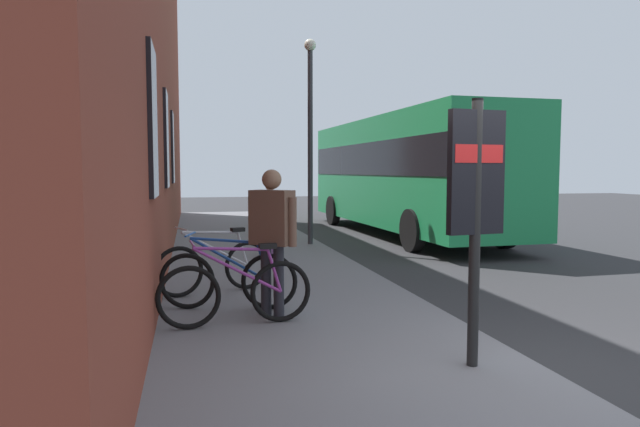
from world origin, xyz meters
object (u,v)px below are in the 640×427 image
at_px(city_bus, 404,169).
at_px(street_lamp, 310,123).
at_px(bicycle_leaning_wall, 237,292).
at_px(transit_info_sign, 476,190).
at_px(bicycle_far_end, 229,279).
at_px(pedestrian_by_facade, 272,227).
at_px(pedestrian_near_bus, 270,210).
at_px(bicycle_mid_rack, 215,266).

distance_m(city_bus, street_lamp, 4.20).
height_order(bicycle_leaning_wall, transit_info_sign, transit_info_sign).
distance_m(bicycle_leaning_wall, street_lamp, 7.65).
relative_size(bicycle_far_end, pedestrian_by_facade, 0.97).
distance_m(bicycle_far_end, pedestrian_near_bus, 4.49).
bearing_deg(transit_info_sign, bicycle_leaning_wall, 47.61).
xyz_separation_m(bicycle_mid_rack, city_bus, (7.41, -5.77, 1.41)).
height_order(bicycle_far_end, city_bus, city_bus).
bearing_deg(pedestrian_near_bus, bicycle_far_end, 165.27).
bearing_deg(pedestrian_near_bus, pedestrian_by_facade, 172.36).
bearing_deg(pedestrian_by_facade, pedestrian_near_bus, -7.64).
height_order(bicycle_mid_rack, city_bus, city_bus).
bearing_deg(pedestrian_near_bus, bicycle_mid_rack, 158.99).
distance_m(bicycle_leaning_wall, bicycle_mid_rack, 1.81).
relative_size(transit_info_sign, pedestrian_by_facade, 1.35).
height_order(bicycle_leaning_wall, pedestrian_near_bus, pedestrian_near_bus).
bearing_deg(street_lamp, pedestrian_by_facade, 164.18).
relative_size(bicycle_leaning_wall, city_bus, 0.17).
height_order(bicycle_far_end, transit_info_sign, transit_info_sign).
xyz_separation_m(pedestrian_by_facade, street_lamp, (6.51, -1.85, 1.81)).
bearing_deg(bicycle_mid_rack, bicycle_leaning_wall, -174.62).
bearing_deg(street_lamp, bicycle_mid_rack, 153.89).
bearing_deg(bicycle_mid_rack, bicycle_far_end, -172.48).
height_order(pedestrian_near_bus, pedestrian_by_facade, pedestrian_by_facade).
bearing_deg(bicycle_far_end, pedestrian_by_facade, -132.42).
distance_m(bicycle_mid_rack, pedestrian_near_bus, 3.58).
bearing_deg(bicycle_leaning_wall, transit_info_sign, -132.39).
distance_m(bicycle_far_end, street_lamp, 6.96).
relative_size(bicycle_far_end, bicycle_mid_rack, 1.03).
distance_m(bicycle_leaning_wall, transit_info_sign, 2.94).
xyz_separation_m(bicycle_far_end, transit_info_sign, (-2.60, -2.02, 1.21)).
distance_m(bicycle_far_end, city_bus, 10.23).
xyz_separation_m(bicycle_mid_rack, street_lamp, (5.05, -2.47, 2.50)).
height_order(bicycle_far_end, pedestrian_by_facade, pedestrian_by_facade).
xyz_separation_m(transit_info_sign, pedestrian_by_facade, (2.14, 1.52, -0.51)).
height_order(transit_info_sign, pedestrian_by_facade, transit_info_sign).
relative_size(pedestrian_near_bus, pedestrian_by_facade, 0.88).
xyz_separation_m(city_bus, pedestrian_near_bus, (-4.11, 4.51, -0.85)).
bearing_deg(bicycle_mid_rack, pedestrian_near_bus, -21.01).
relative_size(pedestrian_near_bus, street_lamp, 0.32).
bearing_deg(bicycle_mid_rack, pedestrian_by_facade, -156.79).
bearing_deg(street_lamp, pedestrian_near_bus, 145.37).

